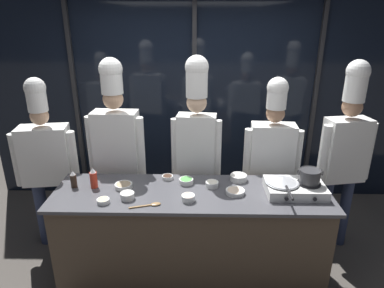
{
  "coord_description": "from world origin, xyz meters",
  "views": [
    {
      "loc": [
        0.06,
        -2.62,
        2.36
      ],
      "look_at": [
        0.0,
        0.25,
        1.26
      ],
      "focal_mm": 32.0,
      "sensor_mm": 36.0,
      "label": 1
    }
  ],
  "objects_px": {
    "prep_bowl_soy_glaze": "(168,177)",
    "chef_line": "(196,140)",
    "prep_bowl_garlic": "(212,184)",
    "chef_apprentice": "(345,147)",
    "squeeze_bottle_chili": "(94,178)",
    "chef_pastry": "(272,154)",
    "prep_bowl_scallions": "(186,181)",
    "chef_head": "(46,157)",
    "frying_pan": "(282,180)",
    "prep_bowl_mushrooms": "(124,185)",
    "prep_bowl_shrimp": "(188,197)",
    "stock_pot": "(310,176)",
    "prep_bowl_chicken": "(235,191)",
    "portable_stove": "(295,188)",
    "prep_bowl_bean_sprouts": "(127,195)",
    "squeeze_bottle_soy": "(73,180)",
    "prep_bowl_rice": "(239,177)",
    "serving_spoon_slotted": "(152,205)",
    "prep_bowl_ginger": "(103,201)",
    "chef_sous": "(117,143)"
  },
  "relations": [
    {
      "from": "frying_pan",
      "to": "serving_spoon_slotted",
      "type": "bearing_deg",
      "value": -167.96
    },
    {
      "from": "prep_bowl_scallions",
      "to": "chef_head",
      "type": "relative_size",
      "value": 0.07
    },
    {
      "from": "prep_bowl_soy_glaze",
      "to": "prep_bowl_garlic",
      "type": "height_order",
      "value": "prep_bowl_garlic"
    },
    {
      "from": "prep_bowl_shrimp",
      "to": "prep_bowl_garlic",
      "type": "distance_m",
      "value": 0.32
    },
    {
      "from": "prep_bowl_soy_glaze",
      "to": "chef_line",
      "type": "bearing_deg",
      "value": 45.24
    },
    {
      "from": "stock_pot",
      "to": "prep_bowl_garlic",
      "type": "relative_size",
      "value": 1.75
    },
    {
      "from": "portable_stove",
      "to": "prep_bowl_bean_sprouts",
      "type": "height_order",
      "value": "portable_stove"
    },
    {
      "from": "prep_bowl_mushrooms",
      "to": "chef_apprentice",
      "type": "bearing_deg",
      "value": 12.33
    },
    {
      "from": "prep_bowl_soy_glaze",
      "to": "chef_pastry",
      "type": "height_order",
      "value": "chef_pastry"
    },
    {
      "from": "frying_pan",
      "to": "portable_stove",
      "type": "bearing_deg",
      "value": 2.15
    },
    {
      "from": "prep_bowl_garlic",
      "to": "stock_pot",
      "type": "bearing_deg",
      "value": -6.42
    },
    {
      "from": "prep_bowl_garlic",
      "to": "chef_apprentice",
      "type": "height_order",
      "value": "chef_apprentice"
    },
    {
      "from": "prep_bowl_mushrooms",
      "to": "chef_apprentice",
      "type": "distance_m",
      "value": 2.16
    },
    {
      "from": "squeeze_bottle_chili",
      "to": "chef_pastry",
      "type": "xyz_separation_m",
      "value": [
        1.66,
        0.49,
        0.04
      ]
    },
    {
      "from": "stock_pot",
      "to": "serving_spoon_slotted",
      "type": "distance_m",
      "value": 1.35
    },
    {
      "from": "chef_line",
      "to": "chef_head",
      "type": "bearing_deg",
      "value": 6.13
    },
    {
      "from": "chef_head",
      "to": "chef_line",
      "type": "relative_size",
      "value": 0.9
    },
    {
      "from": "frying_pan",
      "to": "prep_bowl_shrimp",
      "type": "distance_m",
      "value": 0.82
    },
    {
      "from": "squeeze_bottle_soy",
      "to": "chef_apprentice",
      "type": "height_order",
      "value": "chef_apprentice"
    },
    {
      "from": "stock_pot",
      "to": "serving_spoon_slotted",
      "type": "relative_size",
      "value": 0.79
    },
    {
      "from": "prep_bowl_shrimp",
      "to": "chef_pastry",
      "type": "bearing_deg",
      "value": 40.88
    },
    {
      "from": "frying_pan",
      "to": "prep_bowl_mushrooms",
      "type": "height_order",
      "value": "frying_pan"
    },
    {
      "from": "frying_pan",
      "to": "prep_bowl_ginger",
      "type": "height_order",
      "value": "frying_pan"
    },
    {
      "from": "prep_bowl_ginger",
      "to": "chef_line",
      "type": "height_order",
      "value": "chef_line"
    },
    {
      "from": "chef_pastry",
      "to": "chef_line",
      "type": "bearing_deg",
      "value": 7.07
    },
    {
      "from": "portable_stove",
      "to": "chef_apprentice",
      "type": "relative_size",
      "value": 0.25
    },
    {
      "from": "frying_pan",
      "to": "prep_bowl_rice",
      "type": "height_order",
      "value": "frying_pan"
    },
    {
      "from": "portable_stove",
      "to": "prep_bowl_shrimp",
      "type": "relative_size",
      "value": 4.39
    },
    {
      "from": "prep_bowl_shrimp",
      "to": "prep_bowl_mushrooms",
      "type": "xyz_separation_m",
      "value": [
        -0.58,
        0.21,
        -0.01
      ]
    },
    {
      "from": "prep_bowl_shrimp",
      "to": "serving_spoon_slotted",
      "type": "bearing_deg",
      "value": -164.68
    },
    {
      "from": "prep_bowl_ginger",
      "to": "portable_stove",
      "type": "bearing_deg",
      "value": 7.32
    },
    {
      "from": "squeeze_bottle_chili",
      "to": "chef_head",
      "type": "relative_size",
      "value": 0.1
    },
    {
      "from": "prep_bowl_rice",
      "to": "serving_spoon_slotted",
      "type": "height_order",
      "value": "prep_bowl_rice"
    },
    {
      "from": "prep_bowl_shrimp",
      "to": "squeeze_bottle_chili",
      "type": "bearing_deg",
      "value": 165.41
    },
    {
      "from": "serving_spoon_slotted",
      "to": "chef_line",
      "type": "distance_m",
      "value": 0.87
    },
    {
      "from": "prep_bowl_garlic",
      "to": "prep_bowl_chicken",
      "type": "bearing_deg",
      "value": -31.66
    },
    {
      "from": "prep_bowl_shrimp",
      "to": "prep_bowl_soy_glaze",
      "type": "relative_size",
      "value": 1.09
    },
    {
      "from": "prep_bowl_bean_sprouts",
      "to": "prep_bowl_garlic",
      "type": "xyz_separation_m",
      "value": [
        0.71,
        0.23,
        -0.0
      ]
    },
    {
      "from": "prep_bowl_rice",
      "to": "prep_bowl_soy_glaze",
      "type": "bearing_deg",
      "value": 178.72
    },
    {
      "from": "squeeze_bottle_chili",
      "to": "prep_bowl_rice",
      "type": "distance_m",
      "value": 1.31
    },
    {
      "from": "stock_pot",
      "to": "chef_pastry",
      "type": "height_order",
      "value": "chef_pastry"
    },
    {
      "from": "frying_pan",
      "to": "squeeze_bottle_soy",
      "type": "xyz_separation_m",
      "value": [
        -1.82,
        0.07,
        -0.05
      ]
    },
    {
      "from": "prep_bowl_chicken",
      "to": "prep_bowl_mushrooms",
      "type": "bearing_deg",
      "value": 175.09
    },
    {
      "from": "stock_pot",
      "to": "squeeze_bottle_chili",
      "type": "distance_m",
      "value": 1.87
    },
    {
      "from": "portable_stove",
      "to": "chef_line",
      "type": "height_order",
      "value": "chef_line"
    },
    {
      "from": "squeeze_bottle_chili",
      "to": "prep_bowl_bean_sprouts",
      "type": "distance_m",
      "value": 0.39
    },
    {
      "from": "chef_sous",
      "to": "frying_pan",
      "type": "bearing_deg",
      "value": 163.32
    },
    {
      "from": "squeeze_bottle_chili",
      "to": "chef_line",
      "type": "height_order",
      "value": "chef_line"
    },
    {
      "from": "squeeze_bottle_soy",
      "to": "prep_bowl_rice",
      "type": "xyz_separation_m",
      "value": [
        1.48,
        0.16,
        -0.04
      ]
    },
    {
      "from": "prep_bowl_soy_glaze",
      "to": "chef_line",
      "type": "distance_m",
      "value": 0.47
    }
  ]
}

